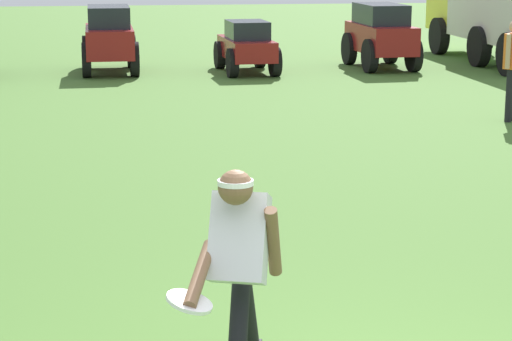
# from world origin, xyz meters

# --- Properties ---
(frisbee_thrower) EXTENTS (0.67, 1.02, 1.41)m
(frisbee_thrower) POSITION_xyz_m (-0.56, 0.87, 0.80)
(frisbee_thrower) COLOR black
(frisbee_thrower) RESTS_ON ground_plane
(frisbee_in_flight) EXTENTS (0.34, 0.35, 0.10)m
(frisbee_in_flight) POSITION_xyz_m (-0.89, 0.49, 0.72)
(frisbee_in_flight) COLOR white
(parked_car_slot_b) EXTENTS (1.20, 2.37, 1.40)m
(parked_car_slot_b) POSITION_xyz_m (-1.36, 16.64, 0.74)
(parked_car_slot_b) COLOR maroon
(parked_car_slot_b) RESTS_ON ground_plane
(parked_car_slot_c) EXTENTS (1.21, 2.25, 1.10)m
(parked_car_slot_c) POSITION_xyz_m (1.53, 16.19, 0.56)
(parked_car_slot_c) COLOR maroon
(parked_car_slot_c) RESTS_ON ground_plane
(parked_car_slot_d) EXTENTS (1.28, 2.40, 1.40)m
(parked_car_slot_d) POSITION_xyz_m (4.56, 16.56, 0.74)
(parked_car_slot_d) COLOR maroon
(parked_car_slot_d) RESTS_ON ground_plane
(box_truck) EXTENTS (1.52, 5.93, 2.20)m
(box_truck) POSITION_xyz_m (7.36, 17.06, 1.23)
(box_truck) COLOR yellow
(box_truck) RESTS_ON ground_plane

